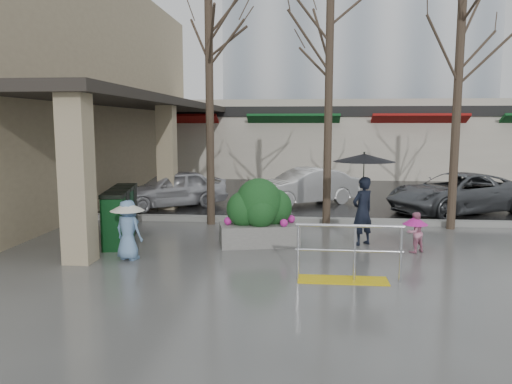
% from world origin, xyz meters
% --- Properties ---
extents(ground, '(120.00, 120.00, 0.00)m').
position_xyz_m(ground, '(0.00, 0.00, 0.00)').
color(ground, '#51514F').
rests_on(ground, ground).
extents(street_asphalt, '(120.00, 36.00, 0.01)m').
position_xyz_m(street_asphalt, '(0.00, 22.00, 0.01)').
color(street_asphalt, black).
rests_on(street_asphalt, ground).
extents(curb, '(120.00, 0.30, 0.15)m').
position_xyz_m(curb, '(0.00, 4.00, 0.07)').
color(curb, gray).
rests_on(curb, ground).
extents(near_building, '(6.00, 18.00, 8.00)m').
position_xyz_m(near_building, '(-9.00, 8.00, 4.00)').
color(near_building, tan).
rests_on(near_building, ground).
extents(canopy_slab, '(2.80, 18.00, 0.25)m').
position_xyz_m(canopy_slab, '(-4.80, 8.00, 3.62)').
color(canopy_slab, '#2D2823').
rests_on(canopy_slab, pillar_front).
extents(pillar_front, '(0.55, 0.55, 3.50)m').
position_xyz_m(pillar_front, '(-3.90, -0.50, 1.75)').
color(pillar_front, tan).
rests_on(pillar_front, ground).
extents(pillar_back, '(0.55, 0.55, 3.50)m').
position_xyz_m(pillar_back, '(-3.90, 6.00, 1.75)').
color(pillar_back, tan).
rests_on(pillar_back, ground).
extents(storefront_row, '(34.00, 6.74, 4.00)m').
position_xyz_m(storefront_row, '(2.00, 17.97, 2.01)').
color(storefront_row, beige).
rests_on(storefront_row, ground).
extents(handrail, '(1.90, 0.50, 1.03)m').
position_xyz_m(handrail, '(1.36, -1.20, 0.38)').
color(handrail, yellow).
rests_on(handrail, ground).
extents(tree_west, '(3.20, 3.20, 6.80)m').
position_xyz_m(tree_west, '(-2.00, 3.60, 5.08)').
color(tree_west, '#382B21').
rests_on(tree_west, ground).
extents(tree_midwest, '(3.20, 3.20, 7.00)m').
position_xyz_m(tree_midwest, '(1.20, 3.60, 5.23)').
color(tree_midwest, '#382B21').
rests_on(tree_midwest, ground).
extents(tree_mideast, '(3.20, 3.20, 6.50)m').
position_xyz_m(tree_mideast, '(4.50, 3.60, 4.86)').
color(tree_mideast, '#382B21').
rests_on(tree_mideast, ground).
extents(woman, '(1.42, 1.42, 2.16)m').
position_xyz_m(woman, '(1.94, 1.57, 1.42)').
color(woman, black).
rests_on(woman, ground).
extents(child_pink, '(0.55, 0.55, 0.89)m').
position_xyz_m(child_pink, '(3.00, 0.97, 0.52)').
color(child_pink, pink).
rests_on(child_pink, ground).
extents(child_blue, '(0.71, 0.70, 1.25)m').
position_xyz_m(child_blue, '(-3.00, -0.21, 0.73)').
color(child_blue, '#6E96C4').
rests_on(child_blue, ground).
extents(planter, '(1.94, 1.28, 1.55)m').
position_xyz_m(planter, '(-0.43, 1.34, 0.74)').
color(planter, slate).
rests_on(planter, ground).
extents(news_boxes, '(0.93, 2.31, 1.26)m').
position_xyz_m(news_boxes, '(-3.77, 1.40, 0.63)').
color(news_boxes, '#0D3D18').
rests_on(news_boxes, ground).
extents(car_a, '(3.90, 3.30, 1.26)m').
position_xyz_m(car_a, '(-3.86, 6.28, 0.63)').
color(car_a, silver).
rests_on(car_a, ground).
extents(car_b, '(3.93, 3.21, 1.26)m').
position_xyz_m(car_b, '(0.59, 7.34, 0.63)').
color(car_b, white).
rests_on(car_b, ground).
extents(car_c, '(4.98, 3.98, 1.26)m').
position_xyz_m(car_c, '(5.35, 6.12, 0.63)').
color(car_c, '#565A5E').
rests_on(car_c, ground).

